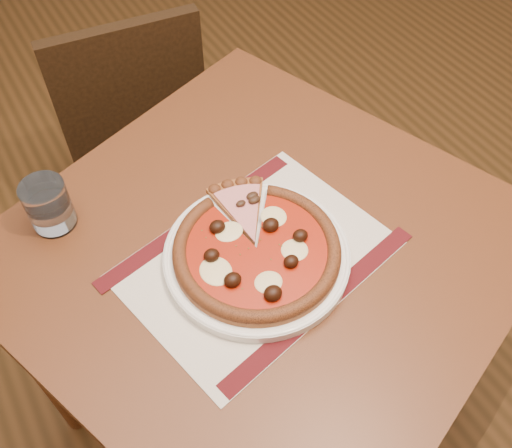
{
  "coord_description": "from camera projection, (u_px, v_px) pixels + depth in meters",
  "views": [
    {
      "loc": [
        -0.84,
        -1.4,
        1.54
      ],
      "look_at": [
        -0.53,
        -0.89,
        0.78
      ],
      "focal_mm": 40.0,
      "sensor_mm": 36.0,
      "label": 1
    }
  ],
  "objects": [
    {
      "name": "table",
      "position": [
        262.0,
        275.0,
        1.06
      ],
      "size": [
        1.02,
        1.02,
        0.75
      ],
      "rotation": [
        0.0,
        0.0,
        0.34
      ],
      "color": "#612F17",
      "rests_on": "ground"
    },
    {
      "name": "chair_far",
      "position": [
        132.0,
        117.0,
        1.61
      ],
      "size": [
        0.42,
        0.42,
        0.81
      ],
      "rotation": [
        0.0,
        0.0,
        3.02
      ],
      "color": "black",
      "rests_on": "ground"
    },
    {
      "name": "placemat",
      "position": [
        257.0,
        259.0,
        0.96
      ],
      "size": [
        0.48,
        0.39,
        0.0
      ],
      "primitive_type": "cube",
      "rotation": [
        0.0,
        0.0,
        0.22
      ],
      "color": "beige",
      "rests_on": "table"
    },
    {
      "name": "plate",
      "position": [
        257.0,
        256.0,
        0.95
      ],
      "size": [
        0.31,
        0.31,
        0.02
      ],
      "primitive_type": "cylinder",
      "color": "white",
      "rests_on": "placemat"
    },
    {
      "name": "pizza",
      "position": [
        257.0,
        249.0,
        0.93
      ],
      "size": [
        0.28,
        0.28,
        0.04
      ],
      "color": "#995325",
      "rests_on": "plate"
    },
    {
      "name": "ham_slice",
      "position": [
        251.0,
        206.0,
        0.99
      ],
      "size": [
        0.1,
        0.15,
        0.02
      ],
      "rotation": [
        0.0,
        0.0,
        1.3
      ],
      "color": "#995325",
      "rests_on": "plate"
    },
    {
      "name": "water_glass",
      "position": [
        48.0,
        205.0,
        0.97
      ],
      "size": [
        0.1,
        0.1,
        0.09
      ],
      "primitive_type": "cylinder",
      "rotation": [
        0.0,
        0.0,
        -0.32
      ],
      "color": "white",
      "rests_on": "table"
    }
  ]
}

